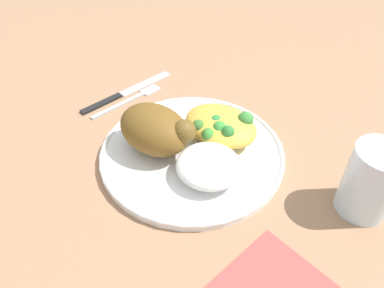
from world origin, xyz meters
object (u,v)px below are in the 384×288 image
at_px(water_glass, 371,181).
at_px(mac_cheese_with_broccoli, 221,125).
at_px(rice_pile, 209,165).
at_px(roasted_chicken, 156,129).
at_px(knife, 121,94).
at_px(fork, 131,99).
at_px(plate, 192,152).

bearing_deg(water_glass, mac_cheese_with_broccoli, -176.67).
bearing_deg(rice_pile, mac_cheese_with_broccoli, 115.19).
relative_size(roasted_chicken, knife, 0.63).
distance_m(roasted_chicken, fork, 0.16).
relative_size(mac_cheese_with_broccoli, fork, 0.80).
bearing_deg(plate, fork, 166.60).
relative_size(roasted_chicken, mac_cheese_with_broccoli, 1.04).
height_order(plate, water_glass, water_glass).
bearing_deg(mac_cheese_with_broccoli, knife, -177.03).
xyz_separation_m(roasted_chicken, water_glass, (0.27, 0.09, 0.00)).
distance_m(fork, water_glass, 0.41).
bearing_deg(water_glass, fork, -176.81).
bearing_deg(fork, water_glass, 3.19).
bearing_deg(rice_pile, roasted_chicken, -177.62).
relative_size(knife, water_glass, 1.97).
xyz_separation_m(roasted_chicken, knife, (-0.16, 0.07, -0.04)).
bearing_deg(rice_pile, fork, 163.61).
xyz_separation_m(rice_pile, water_glass, (0.18, 0.09, 0.02)).
xyz_separation_m(plate, fork, (-0.17, 0.04, -0.00)).
bearing_deg(fork, rice_pile, -16.39).
distance_m(rice_pile, water_glass, 0.20).
height_order(roasted_chicken, fork, roasted_chicken).
relative_size(rice_pile, fork, 0.63).
relative_size(rice_pile, water_glass, 0.93).
relative_size(plate, rice_pile, 3.02).
xyz_separation_m(plate, knife, (-0.20, 0.04, -0.00)).
distance_m(plate, roasted_chicken, 0.06).
relative_size(plate, fork, 1.89).
relative_size(roasted_chicken, rice_pile, 1.33).
relative_size(plate, water_glass, 2.79).
distance_m(knife, water_glass, 0.43).
distance_m(roasted_chicken, water_glass, 0.29).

